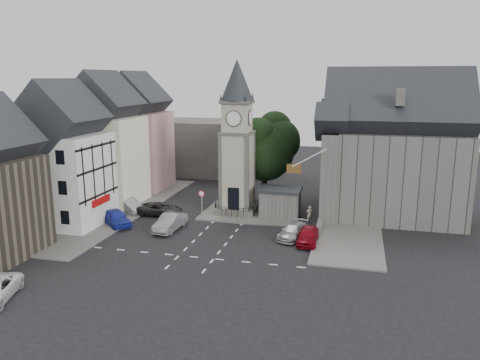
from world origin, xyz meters
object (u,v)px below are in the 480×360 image
(car_west_blue, at_px, (116,218))
(pedestrian, at_px, (309,214))
(stone_shelter, at_px, (280,202))
(clock_tower, at_px, (237,138))
(car_east_red, at_px, (308,235))

(car_west_blue, xyz_separation_m, pedestrian, (18.50, 5.64, 0.07))
(stone_shelter, distance_m, pedestrian, 3.50)
(clock_tower, distance_m, car_west_blue, 14.78)
(clock_tower, distance_m, pedestrian, 10.94)
(stone_shelter, height_order, car_east_red, stone_shelter)
(car_east_red, height_order, pedestrian, pedestrian)
(stone_shelter, bearing_deg, car_east_red, -63.52)
(car_west_blue, bearing_deg, stone_shelter, -23.42)
(pedestrian, bearing_deg, stone_shelter, -49.15)
(clock_tower, relative_size, pedestrian, 9.45)
(stone_shelter, height_order, pedestrian, stone_shelter)
(clock_tower, height_order, car_west_blue, clock_tower)
(stone_shelter, bearing_deg, clock_tower, 174.16)
(car_west_blue, bearing_deg, pedestrian, -30.69)
(pedestrian, bearing_deg, car_east_red, 66.68)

